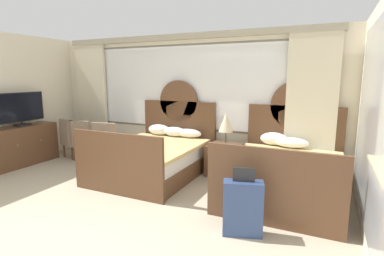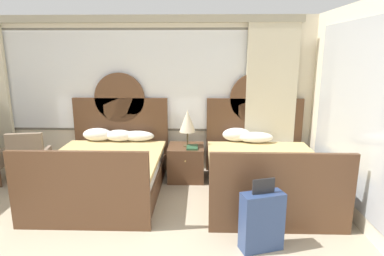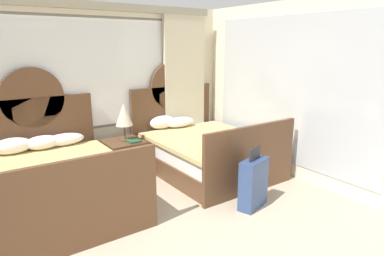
{
  "view_description": "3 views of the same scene",
  "coord_description": "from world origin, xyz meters",
  "px_view_note": "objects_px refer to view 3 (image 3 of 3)",
  "views": [
    {
      "loc": [
        2.79,
        -1.81,
        1.83
      ],
      "look_at": [
        0.98,
        2.08,
        1.08
      ],
      "focal_mm": 27.78,
      "sensor_mm": 36.0,
      "label": 1
    },
    {
      "loc": [
        1.31,
        -1.79,
        2.09
      ],
      "look_at": [
        1.19,
        2.18,
        1.15
      ],
      "focal_mm": 30.22,
      "sensor_mm": 36.0,
      "label": 2
    },
    {
      "loc": [
        -0.97,
        -1.45,
        2.06
      ],
      "look_at": [
        1.4,
        1.93,
        1.02
      ],
      "focal_mm": 31.3,
      "sensor_mm": 36.0,
      "label": 3
    }
  ],
  "objects_px": {
    "bed_near_mirror": "(204,150)",
    "table_lamp_on_nightstand": "(124,115)",
    "nightstand_between_beds": "(124,158)",
    "suitcase_on_floor": "(253,183)",
    "book_on_nightstand": "(133,141)",
    "bed_near_window": "(56,182)"
  },
  "relations": [
    {
      "from": "table_lamp_on_nightstand",
      "to": "bed_near_mirror",
      "type": "bearing_deg",
      "value": -25.86
    },
    {
      "from": "suitcase_on_floor",
      "to": "book_on_nightstand",
      "type": "bearing_deg",
      "value": 113.15
    },
    {
      "from": "bed_near_window",
      "to": "table_lamp_on_nightstand",
      "type": "bearing_deg",
      "value": 24.52
    },
    {
      "from": "table_lamp_on_nightstand",
      "to": "book_on_nightstand",
      "type": "relative_size",
      "value": 2.34
    },
    {
      "from": "book_on_nightstand",
      "to": "bed_near_window",
      "type": "bearing_deg",
      "value": -160.96
    },
    {
      "from": "bed_near_window",
      "to": "bed_near_mirror",
      "type": "xyz_separation_m",
      "value": [
        2.35,
        -0.01,
        -0.0
      ]
    },
    {
      "from": "nightstand_between_beds",
      "to": "suitcase_on_floor",
      "type": "relative_size",
      "value": 0.76
    },
    {
      "from": "bed_near_mirror",
      "to": "table_lamp_on_nightstand",
      "type": "height_order",
      "value": "bed_near_mirror"
    },
    {
      "from": "nightstand_between_beds",
      "to": "suitcase_on_floor",
      "type": "distance_m",
      "value": 2.18
    },
    {
      "from": "book_on_nightstand",
      "to": "suitcase_on_floor",
      "type": "bearing_deg",
      "value": -66.85
    },
    {
      "from": "table_lamp_on_nightstand",
      "to": "suitcase_on_floor",
      "type": "relative_size",
      "value": 0.75
    },
    {
      "from": "table_lamp_on_nightstand",
      "to": "book_on_nightstand",
      "type": "xyz_separation_m",
      "value": [
        0.08,
        -0.11,
        -0.41
      ]
    },
    {
      "from": "book_on_nightstand",
      "to": "suitcase_on_floor",
      "type": "xyz_separation_m",
      "value": [
        0.8,
        -1.87,
        -0.26
      ]
    },
    {
      "from": "bed_near_mirror",
      "to": "table_lamp_on_nightstand",
      "type": "distance_m",
      "value": 1.42
    },
    {
      "from": "bed_near_mirror",
      "to": "bed_near_window",
      "type": "bearing_deg",
      "value": 179.81
    },
    {
      "from": "table_lamp_on_nightstand",
      "to": "suitcase_on_floor",
      "type": "height_order",
      "value": "table_lamp_on_nightstand"
    },
    {
      "from": "table_lamp_on_nightstand",
      "to": "suitcase_on_floor",
      "type": "xyz_separation_m",
      "value": [
        0.88,
        -1.97,
        -0.66
      ]
    },
    {
      "from": "book_on_nightstand",
      "to": "nightstand_between_beds",
      "type": "bearing_deg",
      "value": 131.98
    },
    {
      "from": "bed_near_mirror",
      "to": "table_lamp_on_nightstand",
      "type": "bearing_deg",
      "value": 154.14
    },
    {
      "from": "book_on_nightstand",
      "to": "suitcase_on_floor",
      "type": "relative_size",
      "value": 0.32
    },
    {
      "from": "table_lamp_on_nightstand",
      "to": "book_on_nightstand",
      "type": "height_order",
      "value": "table_lamp_on_nightstand"
    },
    {
      "from": "book_on_nightstand",
      "to": "table_lamp_on_nightstand",
      "type": "bearing_deg",
      "value": 127.4
    }
  ]
}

